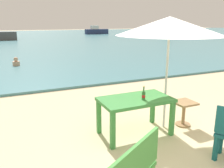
{
  "coord_description": "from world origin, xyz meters",
  "views": [
    {
      "loc": [
        -2.71,
        -2.49,
        2.22
      ],
      "look_at": [
        -0.26,
        3.0,
        0.6
      ],
      "focal_mm": 37.8,
      "sensor_mm": 36.0,
      "label": 1
    }
  ],
  "objects_px": {
    "boat_cargo_ship": "(96,31)",
    "boat_fishing_trawler": "(169,31)",
    "beer_bottle_amber": "(144,95)",
    "swimmer_person": "(16,62)",
    "patio_umbrella": "(170,26)",
    "side_table_wood": "(184,110)",
    "picnic_table_green": "(135,104)"
  },
  "relations": [
    {
      "from": "swimmer_person",
      "to": "boat_fishing_trawler",
      "type": "xyz_separation_m",
      "value": [
        24.21,
        19.82,
        0.32
      ]
    },
    {
      "from": "picnic_table_green",
      "to": "side_table_wood",
      "type": "relative_size",
      "value": 2.59
    },
    {
      "from": "picnic_table_green",
      "to": "side_table_wood",
      "type": "xyz_separation_m",
      "value": [
        1.18,
        -0.06,
        -0.3
      ]
    },
    {
      "from": "boat_fishing_trawler",
      "to": "boat_cargo_ship",
      "type": "height_order",
      "value": "boat_cargo_ship"
    },
    {
      "from": "picnic_table_green",
      "to": "side_table_wood",
      "type": "distance_m",
      "value": 1.21
    },
    {
      "from": "patio_umbrella",
      "to": "boat_fishing_trawler",
      "type": "xyz_separation_m",
      "value": [
        21.64,
        28.44,
        -1.55
      ]
    },
    {
      "from": "swimmer_person",
      "to": "boat_fishing_trawler",
      "type": "bearing_deg",
      "value": 39.3
    },
    {
      "from": "swimmer_person",
      "to": "side_table_wood",
      "type": "bearing_deg",
      "value": -70.94
    },
    {
      "from": "picnic_table_green",
      "to": "boat_cargo_ship",
      "type": "height_order",
      "value": "boat_cargo_ship"
    },
    {
      "from": "boat_fishing_trawler",
      "to": "swimmer_person",
      "type": "bearing_deg",
      "value": -140.7
    },
    {
      "from": "boat_cargo_ship",
      "to": "boat_fishing_trawler",
      "type": "bearing_deg",
      "value": -28.51
    },
    {
      "from": "picnic_table_green",
      "to": "swimmer_person",
      "type": "relative_size",
      "value": 3.41
    },
    {
      "from": "patio_umbrella",
      "to": "side_table_wood",
      "type": "height_order",
      "value": "patio_umbrella"
    },
    {
      "from": "beer_bottle_amber",
      "to": "boat_fishing_trawler",
      "type": "relative_size",
      "value": 0.07
    },
    {
      "from": "boat_cargo_ship",
      "to": "beer_bottle_amber",
      "type": "bearing_deg",
      "value": -108.91
    },
    {
      "from": "patio_umbrella",
      "to": "picnic_table_green",
      "type": "bearing_deg",
      "value": -176.97
    },
    {
      "from": "swimmer_person",
      "to": "boat_cargo_ship",
      "type": "distance_m",
      "value": 28.97
    },
    {
      "from": "patio_umbrella",
      "to": "boat_fishing_trawler",
      "type": "relative_size",
      "value": 0.62
    },
    {
      "from": "picnic_table_green",
      "to": "swimmer_person",
      "type": "distance_m",
      "value": 8.86
    },
    {
      "from": "side_table_wood",
      "to": "boat_cargo_ship",
      "type": "xyz_separation_m",
      "value": [
        10.68,
        34.25,
        0.23
      ]
    },
    {
      "from": "picnic_table_green",
      "to": "beer_bottle_amber",
      "type": "relative_size",
      "value": 5.28
    },
    {
      "from": "boat_fishing_trawler",
      "to": "boat_cargo_ship",
      "type": "xyz_separation_m",
      "value": [
        -10.52,
        5.72,
        0.02
      ]
    },
    {
      "from": "swimmer_person",
      "to": "picnic_table_green",
      "type": "bearing_deg",
      "value": -78.03
    },
    {
      "from": "beer_bottle_amber",
      "to": "side_table_wood",
      "type": "bearing_deg",
      "value": 4.01
    },
    {
      "from": "patio_umbrella",
      "to": "side_table_wood",
      "type": "xyz_separation_m",
      "value": [
        0.44,
        -0.1,
        -1.76
      ]
    },
    {
      "from": "beer_bottle_amber",
      "to": "patio_umbrella",
      "type": "xyz_separation_m",
      "value": [
        0.64,
        0.17,
        1.26
      ]
    },
    {
      "from": "beer_bottle_amber",
      "to": "swimmer_person",
      "type": "xyz_separation_m",
      "value": [
        -1.93,
        8.79,
        -0.61
      ]
    },
    {
      "from": "side_table_wood",
      "to": "boat_fishing_trawler",
      "type": "xyz_separation_m",
      "value": [
        21.2,
        28.53,
        0.21
      ]
    },
    {
      "from": "patio_umbrella",
      "to": "boat_fishing_trawler",
      "type": "height_order",
      "value": "patio_umbrella"
    },
    {
      "from": "beer_bottle_amber",
      "to": "patio_umbrella",
      "type": "bearing_deg",
      "value": 15.15
    },
    {
      "from": "beer_bottle_amber",
      "to": "swimmer_person",
      "type": "height_order",
      "value": "beer_bottle_amber"
    },
    {
      "from": "side_table_wood",
      "to": "boat_fishing_trawler",
      "type": "bearing_deg",
      "value": 53.39
    }
  ]
}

